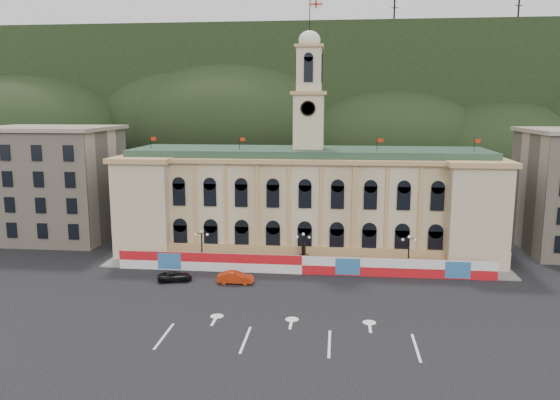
# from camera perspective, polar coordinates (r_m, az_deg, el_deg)

# --- Properties ---
(ground) EXTENTS (260.00, 260.00, 0.00)m
(ground) POSITION_cam_1_polar(r_m,az_deg,el_deg) (58.85, 1.30, -12.17)
(ground) COLOR black
(ground) RESTS_ON ground
(lane_markings) EXTENTS (26.00, 10.00, 0.02)m
(lane_markings) POSITION_cam_1_polar(r_m,az_deg,el_deg) (54.27, 0.84, -14.15)
(lane_markings) COLOR white
(lane_markings) RESTS_ON ground
(hill_ridge) EXTENTS (230.00, 80.00, 64.00)m
(hill_ridge) POSITION_cam_1_polar(r_m,az_deg,el_deg) (176.39, 4.74, 9.07)
(hill_ridge) COLOR black
(hill_ridge) RESTS_ON ground
(city_hall) EXTENTS (56.20, 17.60, 37.10)m
(city_hall) POSITION_cam_1_polar(r_m,az_deg,el_deg) (83.32, 2.93, 0.06)
(city_hall) COLOR beige
(city_hall) RESTS_ON ground
(side_building_left) EXTENTS (21.00, 17.00, 18.60)m
(side_building_left) POSITION_cam_1_polar(r_m,az_deg,el_deg) (98.45, -22.80, 1.69)
(side_building_left) COLOR tan
(side_building_left) RESTS_ON ground
(hoarding_fence) EXTENTS (50.00, 0.44, 2.50)m
(hoarding_fence) POSITION_cam_1_polar(r_m,az_deg,el_deg) (72.62, 2.37, -6.79)
(hoarding_fence) COLOR red
(hoarding_fence) RESTS_ON ground
(pavement) EXTENTS (56.00, 5.50, 0.16)m
(pavement) POSITION_cam_1_polar(r_m,az_deg,el_deg) (75.52, 2.45, -7.05)
(pavement) COLOR slate
(pavement) RESTS_ON ground
(statue) EXTENTS (1.40, 1.40, 3.72)m
(statue) POSITION_cam_1_polar(r_m,az_deg,el_deg) (75.45, 2.47, -6.19)
(statue) COLOR #595651
(statue) RESTS_ON ground
(lamp_left) EXTENTS (1.96, 0.44, 5.15)m
(lamp_left) POSITION_cam_1_polar(r_m,az_deg,el_deg) (76.13, -8.18, -4.66)
(lamp_left) COLOR black
(lamp_left) RESTS_ON ground
(lamp_center) EXTENTS (1.96, 0.44, 5.15)m
(lamp_center) POSITION_cam_1_polar(r_m,az_deg,el_deg) (73.98, 2.43, -5.00)
(lamp_center) COLOR black
(lamp_center) RESTS_ON ground
(lamp_right) EXTENTS (1.96, 0.44, 5.15)m
(lamp_right) POSITION_cam_1_polar(r_m,az_deg,el_deg) (74.45, 13.29, -5.17)
(lamp_right) COLOR black
(lamp_right) RESTS_ON ground
(red_sedan) EXTENTS (1.85, 4.63, 1.49)m
(red_sedan) POSITION_cam_1_polar(r_m,az_deg,el_deg) (69.29, -4.67, -8.08)
(red_sedan) COLOR #AF2A0C
(red_sedan) RESTS_ON ground
(black_suv) EXTENTS (4.05, 5.29, 1.21)m
(black_suv) POSITION_cam_1_polar(r_m,az_deg,el_deg) (71.22, -10.91, -7.85)
(black_suv) COLOR black
(black_suv) RESTS_ON ground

